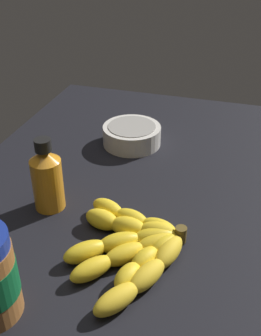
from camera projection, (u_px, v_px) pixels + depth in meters
The scene contains 4 objects.
ground_plane at pixel (137, 188), 88.75cm from camera, with size 96.06×73.49×4.20cm, color black.
banana_bunch at pixel (133, 245), 68.12cm from camera, with size 26.47×19.60×3.62cm.
honey_bottle at pixel (47, 178), 76.34cm from camera, with size 5.85×5.85×14.71cm.
small_bowl at pixel (132, 135), 99.74cm from camera, with size 14.11×14.11×4.88cm.
Camera 1 is at (70.08, 19.67, 48.88)cm, focal length 43.74 mm.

